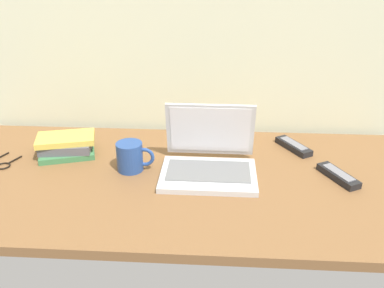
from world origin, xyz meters
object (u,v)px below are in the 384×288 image
(laptop, at_px, (209,159))
(remote_control_far, at_px, (293,146))
(remote_control_near, at_px, (338,176))
(coffee_mug, at_px, (131,157))
(book_stack, at_px, (67,145))

(laptop, bearing_deg, remote_control_far, 31.75)
(remote_control_far, bearing_deg, remote_control_near, -62.31)
(coffee_mug, height_order, remote_control_far, coffee_mug)
(remote_control_near, height_order, remote_control_far, same)
(book_stack, bearing_deg, coffee_mug, -21.44)
(coffee_mug, xyz_separation_m, book_stack, (-0.25, 0.10, -0.01))
(laptop, bearing_deg, coffee_mug, -179.55)
(laptop, distance_m, remote_control_near, 0.42)
(remote_control_near, bearing_deg, book_stack, 172.80)
(coffee_mug, distance_m, book_stack, 0.27)
(laptop, bearing_deg, remote_control_near, -2.79)
(laptop, xyz_separation_m, remote_control_near, (0.42, -0.02, -0.03))
(coffee_mug, bearing_deg, book_stack, 158.56)
(book_stack, bearing_deg, laptop, -10.75)
(laptop, height_order, book_stack, laptop)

